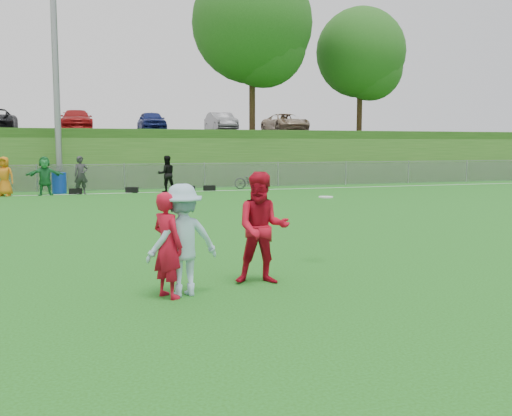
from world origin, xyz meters
name	(u,v)px	position (x,y,z in m)	size (l,w,h in m)	color
ground	(241,284)	(0.00, 0.00, 0.00)	(120.00, 120.00, 0.00)	#205612
sideline_far	(129,193)	(0.00, 18.00, 0.01)	(60.00, 0.10, 0.01)	white
fence	(124,177)	(0.00, 20.00, 0.65)	(58.00, 0.06, 1.30)	gray
light_pole	(55,49)	(-3.00, 20.80, 6.71)	(1.20, 0.40, 12.15)	gray
berm	(109,155)	(0.00, 31.00, 1.50)	(120.00, 18.00, 3.00)	#215217
parking_lot	(106,133)	(0.00, 33.00, 3.05)	(120.00, 12.00, 0.10)	black
tree_green_near	(255,28)	(8.16, 24.42, 9.03)	(7.14, 7.14, 9.95)	black
tree_green_far	(363,57)	(16.16, 25.92, 7.96)	(5.88, 5.88, 8.19)	black
car_row	(89,121)	(-1.17, 32.00, 3.82)	(32.04, 5.18, 1.44)	silver
spectator_row	(60,176)	(-2.96, 18.00, 0.85)	(8.66, 0.84, 1.69)	#AB190B
gear_bags	(153,189)	(1.11, 18.10, 0.13)	(6.68, 0.46, 0.26)	black
player_red_left	(168,245)	(-1.23, -0.45, 0.76)	(0.55, 0.36, 1.52)	red
player_red_center	(262,228)	(0.33, -0.07, 0.88)	(0.86, 0.67, 1.77)	red
player_blue	(183,240)	(-1.00, -0.39, 0.81)	(1.05, 0.60, 1.63)	#9CC3D8
frisbee	(326,197)	(1.95, 1.07, 1.23)	(0.26, 0.26, 0.02)	silver
recycling_bin	(59,183)	(-3.00, 18.78, 0.47)	(0.63, 0.63, 0.94)	#103AB3
bicycle	(251,180)	(6.05, 18.55, 0.44)	(0.58, 1.67, 0.87)	#333336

